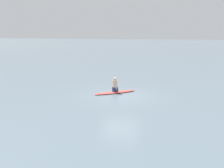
% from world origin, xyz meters
% --- Properties ---
extents(ground_plane, '(400.00, 400.00, 0.00)m').
position_xyz_m(ground_plane, '(0.00, 0.00, 0.00)').
color(ground_plane, slate).
extents(surfboard, '(2.73, 2.63, 0.10)m').
position_xyz_m(surfboard, '(-0.53, -0.59, 0.05)').
color(surfboard, '#D84C3F').
rests_on(surfboard, ground).
extents(person_paddler, '(0.44, 0.43, 1.03)m').
position_xyz_m(person_paddler, '(-0.53, -0.59, 0.56)').
color(person_paddler, navy).
rests_on(person_paddler, surfboard).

